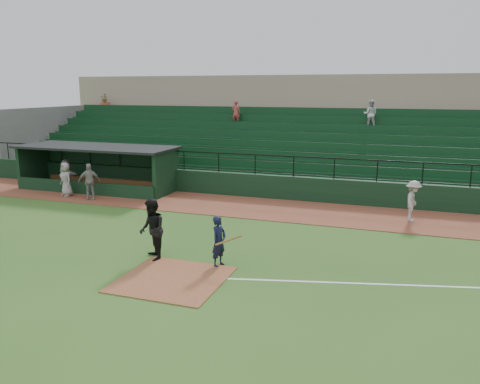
% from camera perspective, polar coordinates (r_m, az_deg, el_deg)
% --- Properties ---
extents(ground, '(90.00, 90.00, 0.00)m').
position_cam_1_polar(ground, '(15.20, -6.31, -8.97)').
color(ground, '#2E561B').
rests_on(ground, ground).
extents(warning_track, '(40.00, 4.00, 0.03)m').
position_cam_1_polar(warning_track, '(22.33, 2.54, -1.93)').
color(warning_track, brown).
rests_on(warning_track, ground).
extents(home_plate_dirt, '(3.00, 3.00, 0.03)m').
position_cam_1_polar(home_plate_dirt, '(14.37, -8.05, -10.25)').
color(home_plate_dirt, brown).
rests_on(home_plate_dirt, ground).
extents(foul_line, '(17.49, 4.44, 0.01)m').
position_cam_1_polar(foul_line, '(15.09, 25.09, -10.25)').
color(foul_line, white).
rests_on(foul_line, ground).
extents(stadium_structure, '(38.00, 13.08, 6.40)m').
position_cam_1_polar(stadium_structure, '(30.03, 7.27, 6.08)').
color(stadium_structure, black).
rests_on(stadium_structure, ground).
extents(dugout, '(8.90, 3.20, 2.42)m').
position_cam_1_polar(dugout, '(27.74, -16.14, 3.17)').
color(dugout, black).
rests_on(dugout, ground).
extents(batter_at_plate, '(1.05, 0.70, 1.62)m').
position_cam_1_polar(batter_at_plate, '(15.01, -2.53, -5.90)').
color(batter_at_plate, black).
rests_on(batter_at_plate, ground).
extents(umpire, '(1.21, 1.24, 2.01)m').
position_cam_1_polar(umpire, '(15.77, -10.46, -4.45)').
color(umpire, black).
rests_on(umpire, ground).
extents(runner, '(0.78, 1.19, 1.72)m').
position_cam_1_polar(runner, '(21.17, 19.93, -1.02)').
color(runner, '#ABA6A0').
rests_on(runner, warning_track).
extents(dugout_player_a, '(1.13, 0.97, 1.82)m').
position_cam_1_polar(dugout_player_a, '(25.02, -17.55, 1.22)').
color(dugout_player_a, gray).
rests_on(dugout_player_a, warning_track).
extents(dugout_player_b, '(1.01, 0.85, 1.75)m').
position_cam_1_polar(dugout_player_b, '(26.19, -20.06, 1.44)').
color(dugout_player_b, gray).
rests_on(dugout_player_b, warning_track).
extents(dugout_player_c, '(1.63, 0.94, 1.67)m').
position_cam_1_polar(dugout_player_c, '(27.91, -19.98, 1.99)').
color(dugout_player_c, '#A39E99').
rests_on(dugout_player_c, warning_track).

